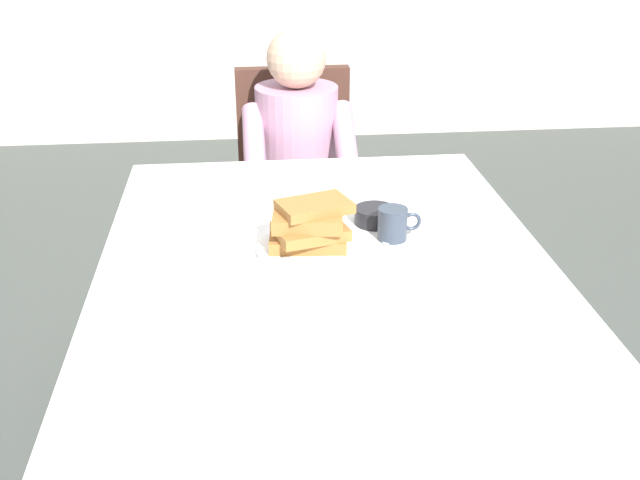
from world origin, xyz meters
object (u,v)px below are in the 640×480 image
(cup_coffee, at_px, (393,224))
(bowl_butter, at_px, (375,216))
(chair_diner, at_px, (295,175))
(dining_table_main, at_px, (326,293))
(plate_breakfast, at_px, (313,249))
(syrup_pitcher, at_px, (196,224))
(diner_person, at_px, (298,154))
(knife_right_of_plate, at_px, (389,251))
(spoon_near_edge, at_px, (329,311))
(breakfast_stack, at_px, (310,226))
(fork_left_of_plate, at_px, (236,258))

(cup_coffee, distance_m, bowl_butter, 0.11)
(cup_coffee, bearing_deg, chair_diner, 99.59)
(chair_diner, bearing_deg, dining_table_main, 89.74)
(dining_table_main, xyz_separation_m, plate_breakfast, (-0.03, 0.05, 0.10))
(dining_table_main, bearing_deg, syrup_pitcher, 152.20)
(diner_person, distance_m, cup_coffee, 0.93)
(dining_table_main, relative_size, cup_coffee, 13.49)
(knife_right_of_plate, bearing_deg, chair_diner, 5.61)
(bowl_butter, xyz_separation_m, spoon_near_edge, (-0.18, -0.45, -0.02))
(plate_breakfast, height_order, knife_right_of_plate, plate_breakfast)
(breakfast_stack, xyz_separation_m, syrup_pitcher, (-0.28, 0.12, -0.04))
(plate_breakfast, bearing_deg, knife_right_of_plate, -6.01)
(breakfast_stack, bearing_deg, diner_person, 87.54)
(syrup_pitcher, bearing_deg, breakfast_stack, -22.78)
(plate_breakfast, bearing_deg, chair_diner, 88.27)
(cup_coffee, bearing_deg, spoon_near_edge, -120.39)
(diner_person, height_order, cup_coffee, diner_person)
(diner_person, bearing_deg, plate_breakfast, 87.99)
(fork_left_of_plate, bearing_deg, syrup_pitcher, 38.68)
(diner_person, xyz_separation_m, fork_left_of_plate, (-0.22, -0.98, 0.07))
(syrup_pitcher, xyz_separation_m, knife_right_of_plate, (0.48, -0.13, -0.04))
(syrup_pitcher, relative_size, knife_right_of_plate, 0.40)
(diner_person, bearing_deg, cup_coffee, 101.21)
(cup_coffee, height_order, spoon_near_edge, cup_coffee)
(plate_breakfast, relative_size, syrup_pitcher, 3.50)
(chair_diner, distance_m, cup_coffee, 1.10)
(chair_diner, bearing_deg, knife_right_of_plate, 97.84)
(dining_table_main, bearing_deg, breakfast_stack, 126.20)
(chair_diner, bearing_deg, syrup_pitcher, 72.05)
(chair_diner, distance_m, breakfast_stack, 1.16)
(plate_breakfast, distance_m, knife_right_of_plate, 0.19)
(cup_coffee, bearing_deg, plate_breakfast, -165.32)
(plate_breakfast, xyz_separation_m, knife_right_of_plate, (0.19, -0.02, -0.01))
(chair_diner, height_order, syrup_pitcher, chair_diner)
(breakfast_stack, xyz_separation_m, fork_left_of_plate, (-0.18, -0.02, -0.07))
(breakfast_stack, height_order, syrup_pitcher, breakfast_stack)
(chair_diner, xyz_separation_m, cup_coffee, (0.18, -1.06, 0.25))
(plate_breakfast, relative_size, fork_left_of_plate, 1.56)
(spoon_near_edge, bearing_deg, knife_right_of_plate, 58.16)
(spoon_near_edge, bearing_deg, plate_breakfast, 93.11)
(dining_table_main, relative_size, spoon_near_edge, 10.16)
(plate_breakfast, relative_size, bowl_butter, 2.55)
(breakfast_stack, xyz_separation_m, knife_right_of_plate, (0.20, -0.02, -0.07))
(plate_breakfast, distance_m, fork_left_of_plate, 0.19)
(knife_right_of_plate, bearing_deg, cup_coffee, -18.95)
(dining_table_main, bearing_deg, plate_breakfast, 117.53)
(diner_person, distance_m, breakfast_stack, 0.98)
(chair_diner, xyz_separation_m, diner_person, (-0.00, -0.16, 0.14))
(chair_diner, bearing_deg, breakfast_stack, 87.88)
(dining_table_main, relative_size, knife_right_of_plate, 7.62)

